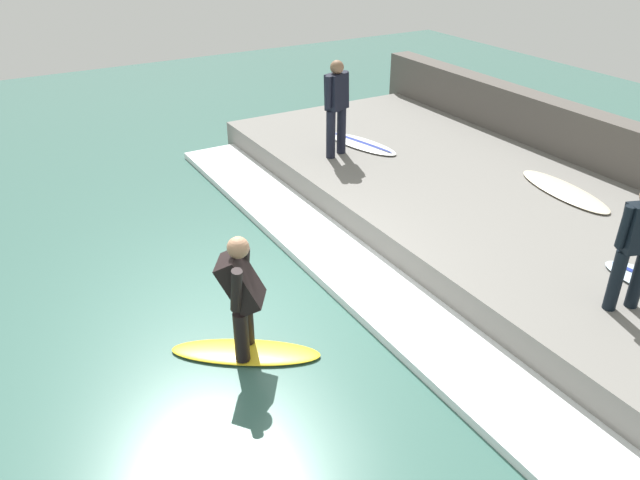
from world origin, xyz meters
name	(u,v)px	position (x,y,z in m)	size (l,w,h in m)	color
ground_plane	(265,302)	(0.00, 0.00, 0.00)	(28.00, 28.00, 0.00)	#386056
concrete_ledge	(499,215)	(4.10, 0.00, 0.25)	(4.40, 11.49, 0.50)	slate
back_wall	(608,160)	(6.55, 0.00, 0.69)	(0.50, 12.06, 1.39)	#544F49
wave_foam_crest	(353,271)	(1.36, 0.00, 0.06)	(1.07, 10.91, 0.11)	white
surfboard_riding	(246,352)	(-0.65, -0.84, 0.03)	(1.70, 1.36, 0.06)	yellow
surfer_riding	(241,291)	(-0.65, -0.84, 0.87)	(0.63, 0.62, 1.48)	black
surfer_waiting_near	(637,243)	(3.19, -2.79, 1.34)	(0.49, 0.35, 1.51)	black
surfer_waiting_far	(337,103)	(2.89, 2.97, 1.46)	(0.55, 0.38, 1.71)	black
surfboard_waiting_far	(361,144)	(3.58, 3.17, 0.53)	(0.90, 1.76, 0.07)	white
surfboard_spare	(564,191)	(5.18, -0.28, 0.53)	(0.80, 1.89, 0.06)	beige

